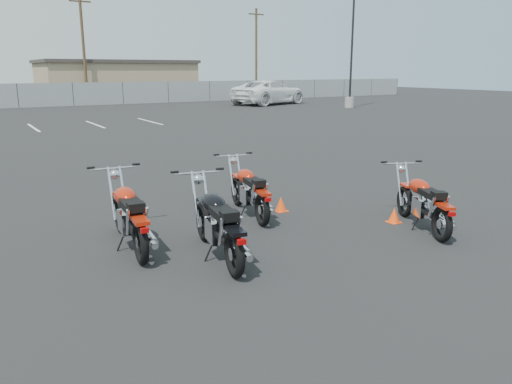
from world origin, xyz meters
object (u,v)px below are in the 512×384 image
motorcycle_front_red (130,216)px  motorcycle_second_black (218,224)px  white_van (269,85)px  motorcycle_third_red (250,191)px  motorcycle_rear_red (423,202)px

motorcycle_front_red → motorcycle_second_black: motorcycle_second_black is taller
white_van → motorcycle_third_red: bearing=127.4°
motorcycle_front_red → motorcycle_third_red: 2.65m
motorcycle_second_black → motorcycle_rear_red: bearing=-9.3°
motorcycle_third_red → motorcycle_rear_red: 3.25m
motorcycle_front_red → white_van: size_ratio=0.30×
motorcycle_second_black → white_van: bearing=56.2°
motorcycle_rear_red → white_van: white_van is taller
motorcycle_third_red → white_van: size_ratio=0.27×
motorcycle_third_red → motorcycle_second_black: bearing=-132.2°
white_van → motorcycle_second_black: bearing=126.8°
white_van → motorcycle_rear_red: bearing=132.9°
motorcycle_front_red → white_van: 34.47m
white_van → motorcycle_front_red: bearing=124.4°
motorcycle_front_red → motorcycle_rear_red: size_ratio=1.13×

